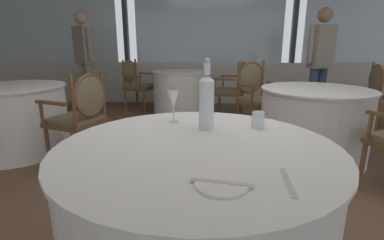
# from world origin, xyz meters

# --- Properties ---
(ground_plane) EXTENTS (14.04, 14.04, 0.00)m
(ground_plane) POSITION_xyz_m (0.00, 0.00, 0.00)
(ground_plane) COLOR brown
(window_wall_far) EXTENTS (10.80, 0.14, 2.85)m
(window_wall_far) POSITION_xyz_m (0.00, 3.65, 1.14)
(window_wall_far) COLOR beige
(window_wall_far) RESTS_ON ground_plane
(foreground_table) EXTENTS (1.28, 1.28, 0.76)m
(foreground_table) POSITION_xyz_m (-0.07, -1.08, 0.38)
(foreground_table) COLOR white
(foreground_table) RESTS_ON ground_plane
(side_plate) EXTENTS (0.18, 0.18, 0.01)m
(side_plate) POSITION_xyz_m (0.02, -1.45, 0.77)
(side_plate) COLOR white
(side_plate) RESTS_ON foreground_table
(butter_knife) EXTENTS (0.20, 0.06, 0.00)m
(butter_knife) POSITION_xyz_m (0.02, -1.45, 0.77)
(butter_knife) COLOR silver
(butter_knife) RESTS_ON foreground_table
(dinner_fork) EXTENTS (0.03, 0.20, 0.00)m
(dinner_fork) POSITION_xyz_m (0.24, -1.42, 0.77)
(dinner_fork) COLOR silver
(dinner_fork) RESTS_ON foreground_table
(water_bottle) EXTENTS (0.08, 0.08, 0.38)m
(water_bottle) POSITION_xyz_m (-0.03, -0.82, 0.92)
(water_bottle) COLOR white
(water_bottle) RESTS_ON foreground_table
(wine_glass) EXTENTS (0.07, 0.07, 0.19)m
(wine_glass) POSITION_xyz_m (-0.22, -0.71, 0.89)
(wine_glass) COLOR white
(wine_glass) RESTS_ON foreground_table
(water_tumbler) EXTENTS (0.07, 0.07, 0.09)m
(water_tumbler) POSITION_xyz_m (0.25, -0.79, 0.81)
(water_tumbler) COLOR white
(water_tumbler) RESTS_ON foreground_table
(dining_chair_0_0) EXTENTS (0.54, 0.59, 0.96)m
(dining_chair_0_0) POSITION_xyz_m (2.43, 1.70, 0.56)
(dining_chair_0_0) COLOR brown
(dining_chair_0_0) RESTS_ON ground_plane
(background_table_1) EXTENTS (1.14, 1.14, 0.76)m
(background_table_1) POSITION_xyz_m (-2.21, 0.69, 0.38)
(background_table_1) COLOR white
(background_table_1) RESTS_ON ground_plane
(dining_chair_1_0) EXTENTS (0.59, 0.63, 0.95)m
(dining_chair_1_0) POSITION_xyz_m (-1.27, 0.36, 0.56)
(dining_chair_1_0) COLOR brown
(dining_chair_1_0) RESTS_ON ground_plane
(background_table_2) EXTENTS (1.01, 1.01, 0.76)m
(background_table_2) POSITION_xyz_m (-0.47, 2.60, 0.38)
(background_table_2) COLOR white
(background_table_2) RESTS_ON ground_plane
(dining_chair_2_0) EXTENTS (0.58, 0.62, 0.94)m
(dining_chair_2_0) POSITION_xyz_m (0.41, 2.32, 0.55)
(dining_chair_2_0) COLOR brown
(dining_chair_2_0) RESTS_ON ground_plane
(dining_chair_2_1) EXTENTS (0.58, 0.62, 0.94)m
(dining_chair_2_1) POSITION_xyz_m (-1.36, 2.89, 0.55)
(dining_chair_2_1) COLOR brown
(dining_chair_2_1) RESTS_ON ground_plane
(background_table_3) EXTENTS (1.13, 1.13, 0.76)m
(background_table_3) POSITION_xyz_m (1.12, 0.67, 0.38)
(background_table_3) COLOR white
(background_table_3) RESTS_ON ground_plane
(dining_chair_3_0) EXTENTS (0.65, 0.62, 1.00)m
(dining_chair_3_0) POSITION_xyz_m (0.64, 1.55, 0.58)
(dining_chair_3_0) COLOR brown
(dining_chair_3_0) RESTS_ON ground_plane
(diner_person_0) EXTENTS (0.44, 0.37, 1.78)m
(diner_person_0) POSITION_xyz_m (-2.28, 2.86, 1.03)
(diner_person_0) COLOR gray
(diner_person_0) RESTS_ON ground_plane
(diner_person_1) EXTENTS (0.48, 0.34, 1.74)m
(diner_person_1) POSITION_xyz_m (1.72, 2.23, 1.00)
(diner_person_1) COLOR #334770
(diner_person_1) RESTS_ON ground_plane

